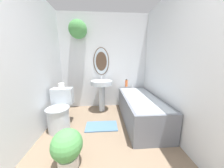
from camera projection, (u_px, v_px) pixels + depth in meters
The scene contains 10 objects.
wall_back at pixel (100, 57), 2.90m from camera, with size 2.33×0.42×2.40m.
wall_left at pixel (19, 66), 1.48m from camera, with size 0.06×2.95×2.40m.
wall_right at pixel (183, 65), 1.64m from camera, with size 0.06×2.95×2.40m.
toilet at pixel (60, 112), 2.09m from camera, with size 0.40×0.58×0.73m.
pedestal_sink at pixel (102, 88), 2.77m from camera, with size 0.52×0.52×0.88m.
bathtub at pixel (140, 108), 2.37m from camera, with size 0.69×1.58×0.60m.
shampoo_bottle at pixel (126, 83), 2.88m from camera, with size 0.07×0.07×0.19m.
potted_plant at pixel (67, 147), 1.32m from camera, with size 0.37×0.37×0.48m.
bath_mat at pixel (102, 126), 2.18m from camera, with size 0.60×0.34×0.02m.
toilet_paper_roll at pixel (62, 86), 2.20m from camera, with size 0.11×0.11×0.10m.
Camera 1 is at (-0.02, -0.17, 1.27)m, focal length 18.00 mm.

